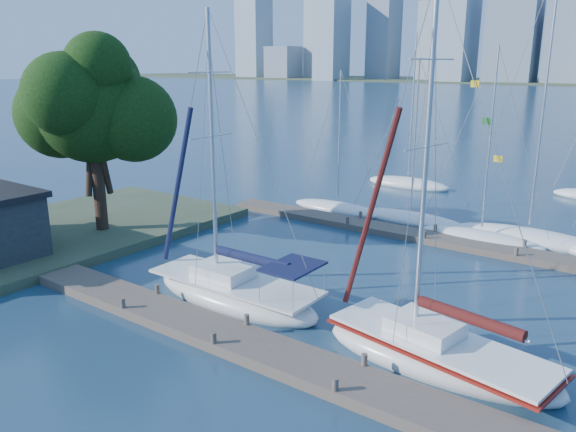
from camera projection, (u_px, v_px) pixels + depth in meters
The scene contains 12 objects.
ground at pixel (231, 343), 20.53m from camera, with size 700.00×700.00×0.00m, color #162F48.
near_dock at pixel (231, 338), 20.48m from camera, with size 26.00×2.00×0.40m, color brown.
far_dock at pixel (446, 241), 31.79m from camera, with size 30.00×1.80×0.36m, color brown.
shore at pixel (46, 236), 32.49m from camera, with size 12.00×22.00×0.50m, color #38472D.
tree at pixel (91, 103), 31.01m from camera, with size 8.72×7.95×11.54m.
sailboat_navy at pixel (234, 281), 23.85m from camera, with size 8.51×2.87×12.58m.
sailboat_maroon at pixel (439, 338), 18.75m from camera, with size 8.58×4.08×13.16m.
bg_boat_0 at pixel (338, 208), 38.82m from camera, with size 7.24×3.25×9.77m.
bg_boat_1 at pixel (410, 219), 36.18m from camera, with size 7.62×4.47×10.52m.
bg_boat_2 at pixel (481, 238), 32.09m from camera, with size 7.16×2.07×11.15m.
bg_boat_3 at pixel (528, 237), 32.02m from camera, with size 8.86×4.79×15.79m.
bg_boat_6 at pixel (408, 183), 46.57m from camera, with size 7.49×4.18×12.58m.
Camera 1 is at (12.66, -13.75, 9.91)m, focal length 35.00 mm.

